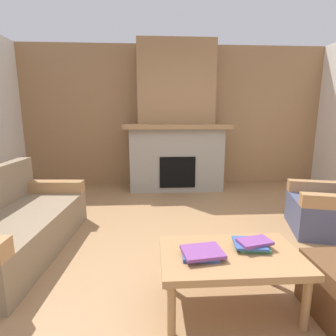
% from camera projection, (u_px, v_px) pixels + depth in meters
% --- Properties ---
extents(ground, '(9.00, 9.00, 0.00)m').
position_uv_depth(ground, '(199.00, 258.00, 2.62)').
color(ground, '#9E754C').
extents(wall_back_wood_panel, '(6.00, 0.12, 2.70)m').
position_uv_depth(wall_back_wood_panel, '(174.00, 117.00, 5.29)').
color(wall_back_wood_panel, '#997047').
rests_on(wall_back_wood_panel, ground).
extents(fireplace, '(1.90, 0.82, 2.70)m').
position_uv_depth(fireplace, '(176.00, 127.00, 4.96)').
color(fireplace, gray).
rests_on(fireplace, ground).
extents(couch, '(0.95, 1.85, 0.85)m').
position_uv_depth(couch, '(11.00, 226.00, 2.68)').
color(couch, '#847056').
rests_on(couch, ground).
extents(armchair, '(0.94, 0.94, 0.85)m').
position_uv_depth(armchair, '(331.00, 209.00, 3.16)').
color(armchair, '#474C6B').
rests_on(armchair, ground).
extents(coffee_table, '(1.00, 0.60, 0.43)m').
position_uv_depth(coffee_table, '(230.00, 260.00, 1.89)').
color(coffee_table, '#A87A4C').
rests_on(coffee_table, ground).
extents(book_stack_near_edge, '(0.30, 0.25, 0.05)m').
position_uv_depth(book_stack_near_edge, '(202.00, 253.00, 1.82)').
color(book_stack_near_edge, '#335699').
rests_on(book_stack_near_edge, coffee_table).
extents(book_stack_center, '(0.29, 0.24, 0.07)m').
position_uv_depth(book_stack_center, '(252.00, 244.00, 1.95)').
color(book_stack_center, '#3D7F4C').
rests_on(book_stack_center, coffee_table).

